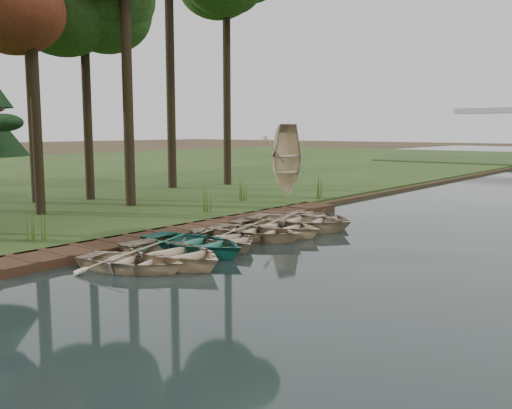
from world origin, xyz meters
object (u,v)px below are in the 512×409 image
Objects in this scene: rowboat_0 at (132,258)px; rowboat_1 at (171,250)px; boardwalk at (202,229)px; rowboat_2 at (194,241)px; stored_rowboat at (286,190)px.

rowboat_1 is (0.29, 1.15, 0.07)m from rowboat_0.
boardwalk is 4.34× the size of rowboat_2.
boardwalk is 3.64m from rowboat_2.
rowboat_0 is at bearing -143.97° from stored_rowboat.
rowboat_0 is 1.19m from rowboat_1.
stored_rowboat reaches higher than boardwalk.
rowboat_1 is at bearing -161.21° from rowboat_2.
stored_rowboat is (-5.46, 13.08, 0.25)m from rowboat_1.
stored_rowboat is at bearing 106.44° from boardwalk.
stored_rowboat is at bearing 2.71° from rowboat_0.
boardwalk is 5.05m from rowboat_1.
rowboat_0 is 0.83× the size of stored_rowboat.
boardwalk is at bearing 38.46° from rowboat_1.
stored_rowboat is (-5.17, 14.23, 0.32)m from rowboat_0.
rowboat_0 is at bearing 169.90° from rowboat_1.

